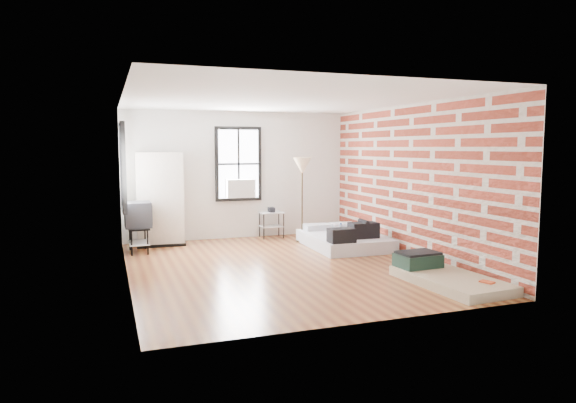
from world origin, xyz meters
name	(u,v)px	position (x,y,z in m)	size (l,w,h in m)	color
ground	(282,266)	(0.00, 0.00, 0.00)	(6.00, 6.00, 0.00)	#602E19
room_shell	(288,163)	(0.23, 0.36, 1.74)	(5.02, 6.02, 2.80)	silver
mattress_main	(345,239)	(1.74, 1.17, 0.17)	(1.46, 1.95, 0.61)	silver
mattress_bare	(443,275)	(1.92, -1.81, 0.12)	(1.05, 1.84, 0.38)	tan
wardrobe	(160,199)	(-1.74, 2.65, 0.95)	(0.99, 0.60, 1.91)	black
side_table	(271,217)	(0.68, 2.72, 0.46)	(0.52, 0.42, 0.68)	black
floor_lamp	(302,169)	(1.16, 2.04, 1.55)	(0.39, 0.39, 1.80)	#312510
tv_stand	(138,216)	(-2.21, 2.02, 0.70)	(0.50, 0.70, 0.98)	black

